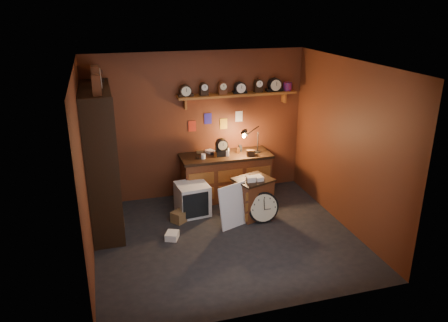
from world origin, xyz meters
TOP-DOWN VIEW (x-y plane):
  - floor at (0.00, 0.00)m, footprint 4.00×4.00m
  - room_shell at (0.04, 0.11)m, footprint 4.02×3.62m
  - shelving_unit at (-1.79, 0.98)m, footprint 0.47×1.60m
  - workbench at (0.43, 1.47)m, footprint 1.67×0.66m
  - low_cabinet at (0.66, 0.61)m, footprint 0.73×0.68m
  - big_round_clock at (0.76, 0.35)m, footprint 0.53×0.17m
  - white_panel at (0.24, 0.36)m, footprint 0.57×0.34m
  - mini_fridge at (-0.32, 0.98)m, footprint 0.58×0.60m
  - floor_box_a at (-1.65, 0.90)m, footprint 0.28×0.24m
  - floor_box_b at (-0.82, 0.21)m, footprint 0.26×0.28m
  - floor_box_c at (-0.60, 0.74)m, footprint 0.32×0.32m

SIDE VIEW (x-z plane):
  - floor at x=0.00m, z-range 0.00..0.00m
  - white_panel at x=0.24m, z-range -0.36..0.36m
  - floor_box_b at x=-0.82m, z-range 0.00..0.11m
  - floor_box_a at x=-1.65m, z-range 0.00..0.17m
  - floor_box_c at x=-0.60m, z-range 0.00..0.19m
  - big_round_clock at x=0.76m, z-range -0.01..0.53m
  - mini_fridge at x=-0.32m, z-range 0.00..0.55m
  - low_cabinet at x=0.66m, z-range -0.01..0.76m
  - workbench at x=0.43m, z-range -0.21..1.15m
  - shelving_unit at x=-1.79m, z-range -0.03..2.54m
  - room_shell at x=0.04m, z-range 0.37..3.08m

